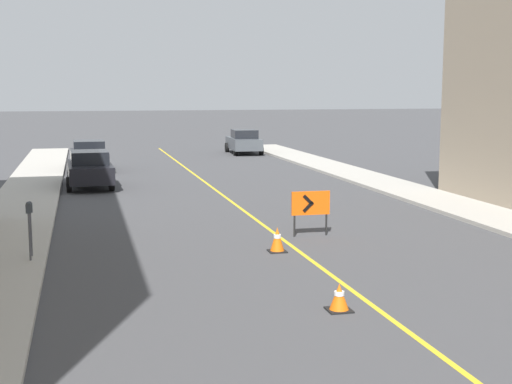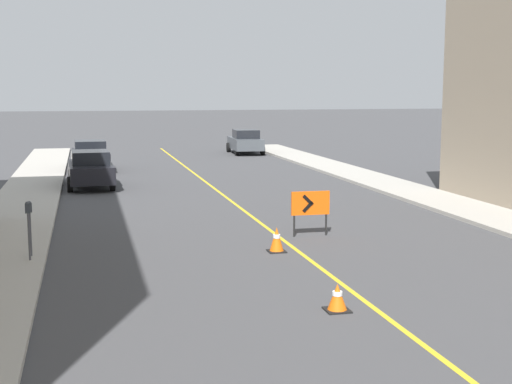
% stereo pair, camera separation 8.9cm
% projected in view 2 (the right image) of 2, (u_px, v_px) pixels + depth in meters
% --- Properties ---
extents(lane_stripe, '(0.12, 53.29, 0.01)m').
position_uv_depth(lane_stripe, '(238.00, 206.00, 25.63)').
color(lane_stripe, gold).
rests_on(lane_stripe, ground_plane).
extents(sidewalk_left, '(2.41, 53.29, 0.13)m').
position_uv_depth(sidewalk_left, '(19.00, 213.00, 23.88)').
color(sidewalk_left, '#ADA89E').
rests_on(sidewalk_left, ground_plane).
extents(sidewalk_right, '(2.41, 53.29, 0.13)m').
position_uv_depth(sidewalk_right, '(430.00, 197.00, 27.37)').
color(sidewalk_right, '#ADA89E').
rests_on(sidewalk_right, ground_plane).
extents(traffic_cone_third, '(0.46, 0.46, 0.53)m').
position_uv_depth(traffic_cone_third, '(337.00, 297.00, 13.49)').
color(traffic_cone_third, black).
rests_on(traffic_cone_third, ground_plane).
extents(traffic_cone_fourth, '(0.46, 0.46, 0.65)m').
position_uv_depth(traffic_cone_fourth, '(277.00, 240.00, 18.42)').
color(traffic_cone_fourth, black).
rests_on(traffic_cone_fourth, ground_plane).
extents(arrow_barricade_primary, '(1.13, 0.09, 1.30)m').
position_uv_depth(arrow_barricade_primary, '(310.00, 205.00, 20.34)').
color(arrow_barricade_primary, '#EF560C').
rests_on(arrow_barricade_primary, ground_plane).
extents(parked_car_curb_near, '(1.97, 4.37, 1.59)m').
position_uv_depth(parked_car_curb_near, '(91.00, 169.00, 30.58)').
color(parked_car_curb_near, black).
rests_on(parked_car_curb_near, ground_plane).
extents(parked_car_curb_mid, '(1.95, 4.35, 1.59)m').
position_uv_depth(parked_car_curb_mid, '(90.00, 155.00, 36.89)').
color(parked_car_curb_mid, black).
rests_on(parked_car_curb_mid, ground_plane).
extents(parked_car_curb_far, '(2.02, 4.39, 1.59)m').
position_uv_depth(parked_car_curb_far, '(245.00, 142.00, 46.89)').
color(parked_car_curb_far, '#474C51').
rests_on(parked_car_curb_far, ground_plane).
extents(parking_meter_near_curb, '(0.12, 0.11, 1.42)m').
position_uv_depth(parking_meter_near_curb, '(28.00, 219.00, 16.85)').
color(parking_meter_near_curb, '#4C4C51').
rests_on(parking_meter_near_curb, sidewalk_left).
extents(parking_meter_far_curb, '(0.12, 0.11, 1.36)m').
position_uv_depth(parking_meter_far_curb, '(30.00, 217.00, 17.31)').
color(parking_meter_far_curb, '#4C4C51').
rests_on(parking_meter_far_curb, sidewalk_left).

